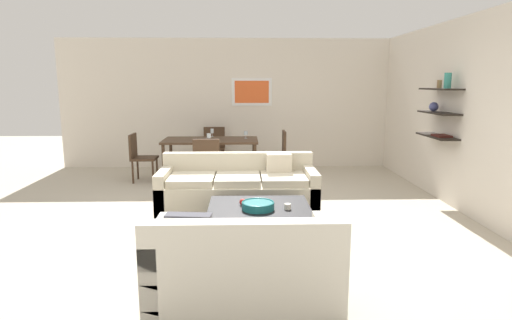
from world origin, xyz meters
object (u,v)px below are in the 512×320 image
Objects in this scene: coffee_table at (259,224)px; wine_glass_right_far at (246,133)px; sofa_beige at (238,190)px; loveseat_white at (243,264)px; dining_table at (211,143)px; wine_glass_foot at (209,136)px; apple_on_coffee_table at (243,202)px; dining_chair_left_near at (140,154)px; dining_chair_head at (214,146)px; decorative_bowl at (258,205)px; dining_chair_foot at (207,160)px; wine_glass_head at (212,131)px; candle_jar at (288,207)px; dining_chair_right_far at (278,150)px.

wine_glass_right_far is at bearing 92.44° from coffee_table.
sofa_beige is 1.40× the size of loveseat_white.
wine_glass_foot reaches higher than dining_table.
wine_glass_right_far is (0.11, 2.14, 0.56)m from sofa_beige.
apple_on_coffee_table is (-0.19, 0.12, 0.23)m from coffee_table.
dining_table reaches higher than coffee_table.
dining_chair_left_near reaches higher than sofa_beige.
sofa_beige is 1.25× the size of dining_table.
loveseat_white is at bearing -83.42° from dining_chair_head.
decorative_bowl is at bearing -76.48° from dining_table.
wine_glass_head is (-0.00, 1.24, 0.35)m from dining_chair_foot.
coffee_table is 0.67× the size of dining_table.
loveseat_white is 1.44m from apple_on_coffee_table.
sofa_beige reaches higher than decorative_bowl.
dining_chair_head is (-0.78, 4.10, 0.08)m from decorative_bowl.
decorative_bowl is at bearing -74.74° from wine_glass_foot.
coffee_table is at bearing -71.17° from dining_chair_foot.
dining_table is 2.00× the size of dining_chair_head.
dining_chair_head is at bearing 90.00° from wine_glass_foot.
sofa_beige is 1.25m from decorative_bowl.
dining_chair_foot is 5.58× the size of wine_glass_head.
loveseat_white is 20.53× the size of candle_jar.
wine_glass_head is (-0.54, 2.42, 0.56)m from sofa_beige.
dining_table is at bearing -170.49° from wine_glass_right_far.
dining_chair_left_near and dining_chair_foot have the same top height.
coffee_table is 1.34× the size of dining_chair_right_far.
coffee_table is 3.38m from wine_glass_right_far.
loveseat_white is at bearing -66.17° from dining_chair_left_near.
loveseat_white reaches higher than decorative_bowl.
dining_chair_head is at bearing 101.17° from coffee_table.
dining_chair_foot is at bearing 114.73° from sofa_beige.
dining_chair_right_far reaches higher than apple_on_coffee_table.
wine_glass_right_far is (0.66, -0.74, 0.34)m from dining_chair_head.
apple_on_coffee_table is at bearing 135.40° from decorative_bowl.
dining_chair_left_near is at bearing -171.12° from dining_chair_right_far.
wine_glass_right_far is at bearing -48.41° from dining_chair_head.
dining_chair_right_far reaches higher than candle_jar.
sofa_beige is 13.89× the size of wine_glass_head.
wine_glass_head is (-1.28, 0.19, 0.35)m from dining_chair_right_far.
dining_chair_right_far is (1.28, 0.20, -0.17)m from dining_table.
coffee_table is 0.24m from decorative_bowl.
apple_on_coffee_table is at bearing -80.06° from wine_glass_head.
wine_glass_foot reaches higher than sofa_beige.
dining_table is at bearing 101.16° from apple_on_coffee_table.
coffee_table is at bearing 169.35° from candle_jar.
wine_glass_right_far is 0.71m from wine_glass_head.
dining_chair_left_near is 5.58× the size of wine_glass_head.
dining_chair_foot is at bearing -90.00° from wine_glass_foot.
dining_chair_left_near is 1.00× the size of dining_chair_head.
dining_chair_head is 1.00× the size of dining_chair_foot.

